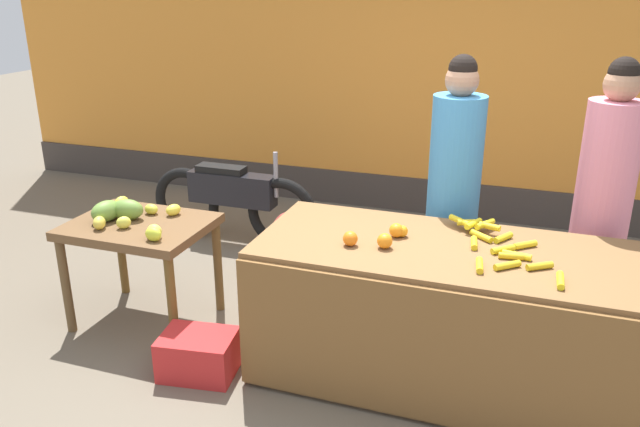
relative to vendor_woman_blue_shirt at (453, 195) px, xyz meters
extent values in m
plane|color=#665B4C|center=(-0.41, -0.71, -0.92)|extent=(24.00, 24.00, 0.00)
cube|color=orange|center=(-0.41, 2.19, 0.80)|extent=(9.81, 0.20, 3.43)
cube|color=#3F3833|center=(-0.41, 2.08, -0.74)|extent=(9.81, 0.04, 0.36)
cube|color=brown|center=(0.09, -0.71, -0.50)|extent=(2.18, 0.92, 0.84)
cube|color=brown|center=(0.09, -1.18, -0.50)|extent=(2.18, 0.03, 0.78)
cube|color=brown|center=(-1.96, -0.71, -0.22)|extent=(0.91, 0.70, 0.06)
cylinder|color=brown|center=(-2.36, -1.01, -0.58)|extent=(0.06, 0.06, 0.67)
cylinder|color=brown|center=(-1.55, -1.01, -0.58)|extent=(0.06, 0.06, 0.67)
cylinder|color=brown|center=(-2.36, -0.41, -0.58)|extent=(0.06, 0.06, 0.67)
cylinder|color=brown|center=(-1.55, -0.41, -0.58)|extent=(0.06, 0.06, 0.67)
cylinder|color=yellow|center=(0.37, -0.68, -0.06)|extent=(0.13, 0.13, 0.04)
cylinder|color=yellow|center=(0.27, -0.93, -0.06)|extent=(0.05, 0.15, 0.04)
cylinder|color=gold|center=(0.24, -0.52, -0.06)|extent=(0.14, 0.13, 0.04)
cylinder|color=gold|center=(0.42, -0.76, -0.06)|extent=(0.13, 0.06, 0.04)
cylinder|color=yellow|center=(0.45, -0.74, -0.06)|extent=(0.16, 0.06, 0.04)
cylinder|color=gold|center=(0.56, -0.84, -0.06)|extent=(0.14, 0.11, 0.04)
cylinder|color=gold|center=(0.21, -0.64, -0.06)|extent=(0.05, 0.14, 0.04)
cylinder|color=yellow|center=(0.66, -0.98, -0.06)|extent=(0.04, 0.16, 0.04)
cylinder|color=gold|center=(0.36, -0.51, -0.06)|extent=(0.10, 0.14, 0.04)
cylinder|color=yellow|center=(0.48, -0.57, -0.06)|extent=(0.13, 0.12, 0.04)
cylinder|color=gold|center=(0.41, -0.88, -0.06)|extent=(0.14, 0.13, 0.04)
cylinder|color=gold|center=(0.14, -0.41, -0.03)|extent=(0.13, 0.08, 0.04)
cylinder|color=gold|center=(0.27, -0.43, -0.03)|extent=(0.13, 0.07, 0.04)
cylinder|color=yellow|center=(0.18, -0.42, -0.03)|extent=(0.09, 0.15, 0.04)
cylinder|color=gold|center=(0.24, -0.40, -0.03)|extent=(0.11, 0.15, 0.04)
cylinder|color=yellow|center=(0.10, -0.39, -0.03)|extent=(0.14, 0.13, 0.04)
sphere|color=orange|center=(-0.20, -0.64, -0.04)|extent=(0.07, 0.07, 0.07)
sphere|color=orange|center=(-0.45, -0.86, -0.04)|extent=(0.08, 0.08, 0.08)
sphere|color=orange|center=(-0.23, -0.66, -0.04)|extent=(0.08, 0.08, 0.08)
sphere|color=orange|center=(-0.26, -0.84, -0.03)|extent=(0.09, 0.09, 0.09)
ellipsoid|color=#DED14B|center=(-1.71, -0.90, -0.14)|extent=(0.10, 0.08, 0.09)
ellipsoid|color=#D3CF3B|center=(-1.97, -0.54, -0.15)|extent=(0.11, 0.09, 0.07)
ellipsoid|color=yellow|center=(-2.23, -0.51, -0.14)|extent=(0.10, 0.12, 0.09)
ellipsoid|color=#D7D447|center=(-1.98, -0.83, -0.15)|extent=(0.12, 0.12, 0.08)
ellipsoid|color=yellow|center=(-1.81, -0.51, -0.15)|extent=(0.11, 0.13, 0.08)
ellipsoid|color=yellow|center=(-2.12, -0.89, -0.14)|extent=(0.12, 0.13, 0.09)
ellipsoid|color=#D5E037|center=(-1.68, -0.95, -0.14)|extent=(0.11, 0.07, 0.09)
ellipsoid|color=olive|center=(-2.06, -0.68, -0.12)|extent=(0.24, 0.17, 0.14)
ellipsoid|color=olive|center=(-2.17, -0.75, -0.12)|extent=(0.19, 0.25, 0.14)
cylinder|color=#33333D|center=(0.00, 0.00, -0.57)|extent=(0.29, 0.29, 0.71)
cylinder|color=#3F8CCC|center=(0.00, 0.00, 0.22)|extent=(0.34, 0.34, 0.86)
sphere|color=tan|center=(0.00, 0.00, 0.75)|extent=(0.21, 0.21, 0.21)
sphere|color=black|center=(0.00, 0.00, 0.81)|extent=(0.18, 0.18, 0.18)
cylinder|color=#33333D|center=(0.91, 0.04, -0.56)|extent=(0.29, 0.29, 0.71)
cylinder|color=pink|center=(0.91, 0.04, 0.23)|extent=(0.34, 0.34, 0.87)
sphere|color=tan|center=(0.91, 0.04, 0.76)|extent=(0.21, 0.21, 0.21)
sphere|color=black|center=(0.91, 0.04, 0.83)|extent=(0.18, 0.18, 0.18)
torus|color=black|center=(-1.55, 0.77, -0.59)|extent=(0.65, 0.09, 0.65)
torus|color=black|center=(-2.50, 0.77, -0.59)|extent=(0.65, 0.09, 0.65)
cube|color=black|center=(-2.02, 0.77, -0.41)|extent=(0.80, 0.18, 0.28)
cube|color=black|center=(-2.12, 0.77, -0.25)|extent=(0.44, 0.16, 0.08)
cylinder|color=gray|center=(-1.60, 0.77, -0.24)|extent=(0.04, 0.04, 0.40)
cube|color=red|center=(-1.30, -1.16, -0.79)|extent=(0.48, 0.38, 0.26)
ellipsoid|color=maroon|center=(-1.25, 0.18, -0.63)|extent=(0.46, 0.47, 0.58)
camera|label=1|loc=(0.47, -4.00, 1.33)|focal=35.44mm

